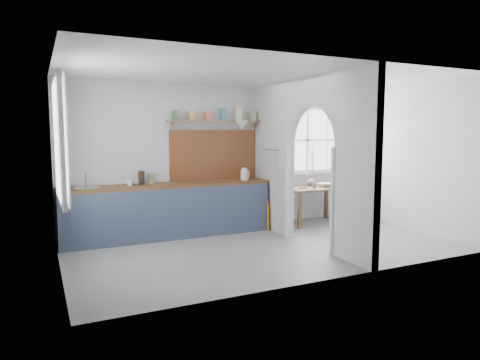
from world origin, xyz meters
name	(u,v)px	position (x,y,z in m)	size (l,w,h in m)	color
floor	(266,247)	(0.00, 0.00, 0.00)	(5.80, 3.20, 0.01)	gray
ceiling	(267,74)	(0.00, 0.00, 2.60)	(5.80, 3.20, 0.01)	beige
walls	(266,163)	(0.00, 0.00, 1.30)	(5.81, 3.21, 2.60)	beige
partition	(303,152)	(0.70, 0.06, 1.45)	(0.12, 3.20, 2.60)	beige
kitchen_window	(58,141)	(-2.87, 0.00, 1.65)	(0.10, 1.16, 1.50)	white
nook_window	(307,140)	(1.80, 1.56, 1.60)	(1.76, 0.10, 1.30)	white
counter	(169,210)	(-1.13, 1.33, 0.46)	(3.50, 0.60, 0.90)	brown
sink	(87,189)	(-2.43, 1.30, 0.89)	(0.40, 0.40, 0.02)	#B8B8B8
backsplash	(214,155)	(-0.20, 1.58, 1.35)	(1.65, 0.03, 0.90)	brown
shelf	(216,119)	(-0.20, 1.49, 2.00)	(1.75, 0.20, 0.21)	brown
pendant_lamp	(242,125)	(0.15, 1.15, 1.88)	(0.26, 0.26, 0.16)	beige
utensil_rail	(272,150)	(0.61, 0.90, 1.45)	(0.02, 0.02, 0.50)	#B8B8B8
dining_table	(314,205)	(1.69, 1.14, 0.36)	(1.14, 0.76, 0.71)	brown
chair_left	(277,204)	(0.91, 1.20, 0.43)	(0.39, 0.39, 0.86)	silver
chair_right	(347,198)	(2.51, 1.17, 0.43)	(0.39, 0.39, 0.86)	silver
kettle	(244,174)	(0.25, 1.25, 1.01)	(0.18, 0.15, 0.22)	silver
mug_a	(130,182)	(-1.78, 1.29, 0.96)	(0.12, 0.12, 0.11)	silver
mug_b	(136,182)	(-1.66, 1.40, 0.94)	(0.11, 0.11, 0.08)	white
knife_block	(141,178)	(-1.56, 1.42, 1.01)	(0.10, 0.14, 0.22)	black
jar	(151,179)	(-1.39, 1.46, 0.98)	(0.10, 0.10, 0.16)	olive
towel_magenta	(268,215)	(0.58, 0.98, 0.28)	(0.02, 0.03, 0.58)	#A91F4B
towel_orange	(268,217)	(0.58, 0.96, 0.25)	(0.02, 0.03, 0.49)	orange
bowl	(326,185)	(1.92, 1.08, 0.75)	(0.29, 0.29, 0.07)	silver
table_cup	(314,186)	(1.60, 1.01, 0.76)	(0.10, 0.10, 0.09)	#5A7755
plate	(303,188)	(1.36, 1.03, 0.72)	(0.18, 0.18, 0.01)	black
vase	(311,181)	(1.76, 1.33, 0.81)	(0.19, 0.19, 0.19)	#663C6B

